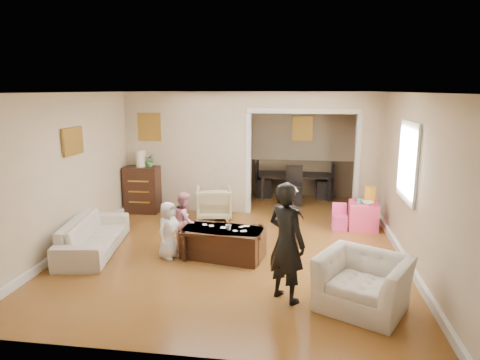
# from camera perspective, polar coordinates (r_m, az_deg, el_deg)

# --- Properties ---
(floor) EXTENTS (7.00, 7.00, 0.00)m
(floor) POSITION_cam_1_polar(r_m,az_deg,el_deg) (7.79, -0.21, -7.88)
(floor) COLOR #8F5E25
(floor) RESTS_ON ground
(partition_left) EXTENTS (2.75, 0.18, 2.60)m
(partition_left) POSITION_cam_1_polar(r_m,az_deg,el_deg) (9.47, -6.91, 3.71)
(partition_left) COLOR beige
(partition_left) RESTS_ON ground
(partition_right) EXTENTS (0.55, 0.18, 2.60)m
(partition_right) POSITION_cam_1_polar(r_m,az_deg,el_deg) (9.26, 16.81, 3.10)
(partition_right) COLOR beige
(partition_right) RESTS_ON ground
(partition_header) EXTENTS (2.22, 0.18, 0.35)m
(partition_header) POSITION_cam_1_polar(r_m,az_deg,el_deg) (9.06, 8.48, 10.44)
(partition_header) COLOR beige
(partition_header) RESTS_ON partition_right
(window_pane) EXTENTS (0.03, 0.95, 1.10)m
(window_pane) POSITION_cam_1_polar(r_m,az_deg,el_deg) (7.14, 21.54, 2.30)
(window_pane) COLOR white
(window_pane) RESTS_ON ground
(framed_art_partition) EXTENTS (0.45, 0.03, 0.55)m
(framed_art_partition) POSITION_cam_1_polar(r_m,az_deg,el_deg) (9.56, -11.97, 6.93)
(framed_art_partition) COLOR brown
(framed_art_partition) RESTS_ON partition_left
(framed_art_sofa_wall) EXTENTS (0.03, 0.55, 0.40)m
(framed_art_sofa_wall) POSITION_cam_1_polar(r_m,az_deg,el_deg) (7.69, -21.40, 4.84)
(framed_art_sofa_wall) COLOR brown
(framed_art_alcove) EXTENTS (0.45, 0.03, 0.55)m
(framed_art_alcove) POSITION_cam_1_polar(r_m,az_deg,el_deg) (10.73, 8.32, 6.79)
(framed_art_alcove) COLOR brown
(sofa) EXTENTS (1.05, 2.01, 0.56)m
(sofa) POSITION_cam_1_polar(r_m,az_deg,el_deg) (7.56, -18.92, -6.95)
(sofa) COLOR silver
(sofa) RESTS_ON ground
(armchair_back) EXTENTS (0.84, 0.85, 0.66)m
(armchair_back) POSITION_cam_1_polar(r_m,az_deg,el_deg) (8.95, -3.50, -3.05)
(armchair_back) COLOR #C7B88A
(armchair_back) RESTS_ON ground
(armchair_front) EXTENTS (1.32, 1.27, 0.67)m
(armchair_front) POSITION_cam_1_polar(r_m,az_deg,el_deg) (5.58, 16.07, -13.03)
(armchair_front) COLOR silver
(armchair_front) RESTS_ON ground
(dresser) EXTENTS (0.74, 0.41, 1.01)m
(dresser) POSITION_cam_1_polar(r_m,az_deg,el_deg) (9.58, -12.88, -1.24)
(dresser) COLOR #341A0F
(dresser) RESTS_ON ground
(table_lamp) EXTENTS (0.22, 0.22, 0.36)m
(table_lamp) POSITION_cam_1_polar(r_m,az_deg,el_deg) (9.45, -13.07, 2.81)
(table_lamp) COLOR beige
(table_lamp) RESTS_ON dresser
(potted_plant) EXTENTS (0.26, 0.23, 0.29)m
(potted_plant) POSITION_cam_1_polar(r_m,az_deg,el_deg) (9.39, -11.92, 2.60)
(potted_plant) COLOR #3B6E30
(potted_plant) RESTS_ON dresser
(coffee_table) EXTENTS (1.37, 0.87, 0.48)m
(coffee_table) POSITION_cam_1_polar(r_m,az_deg,el_deg) (6.93, -2.27, -8.36)
(coffee_table) COLOR #321A10
(coffee_table) RESTS_ON ground
(coffee_cup) EXTENTS (0.11, 0.11, 0.09)m
(coffee_cup) POSITION_cam_1_polar(r_m,az_deg,el_deg) (6.77, -1.53, -6.32)
(coffee_cup) COLOR beige
(coffee_cup) RESTS_ON coffee_table
(play_table) EXTENTS (0.57, 0.57, 0.52)m
(play_table) POSITION_cam_1_polar(r_m,az_deg,el_deg) (8.61, 16.08, -4.60)
(play_table) COLOR #FF4376
(play_table) RESTS_ON ground
(cereal_box) EXTENTS (0.20, 0.08, 0.30)m
(cereal_box) POSITION_cam_1_polar(r_m,az_deg,el_deg) (8.62, 16.94, -1.81)
(cereal_box) COLOR yellow
(cereal_box) RESTS_ON play_table
(cyan_cup) EXTENTS (0.08, 0.08, 0.08)m
(cyan_cup) POSITION_cam_1_polar(r_m,az_deg,el_deg) (8.46, 15.58, -2.74)
(cyan_cup) COLOR #2AD2D5
(cyan_cup) RESTS_ON play_table
(toy_block) EXTENTS (0.09, 0.08, 0.05)m
(toy_block) POSITION_cam_1_polar(r_m,az_deg,el_deg) (8.63, 15.30, -2.55)
(toy_block) COLOR red
(toy_block) RESTS_ON play_table
(play_bowl) EXTENTS (0.23, 0.23, 0.05)m
(play_bowl) POSITION_cam_1_polar(r_m,az_deg,el_deg) (8.42, 16.64, -2.97)
(play_bowl) COLOR silver
(play_bowl) RESTS_ON play_table
(dining_table) EXTENTS (1.88, 1.19, 0.62)m
(dining_table) POSITION_cam_1_polar(r_m,az_deg,el_deg) (10.73, 7.22, -0.70)
(dining_table) COLOR black
(dining_table) RESTS_ON ground
(adult_person) EXTENTS (0.67, 0.65, 1.55)m
(adult_person) POSITION_cam_1_polar(r_m,az_deg,el_deg) (5.44, 6.20, -8.23)
(adult_person) COLOR black
(adult_person) RESTS_ON ground
(child_kneel_a) EXTENTS (0.44, 0.53, 0.92)m
(child_kneel_a) POSITION_cam_1_polar(r_m,az_deg,el_deg) (6.92, -9.50, -6.61)
(child_kneel_a) COLOR silver
(child_kneel_a) RESTS_ON ground
(child_kneel_b) EXTENTS (0.44, 0.53, 0.97)m
(child_kneel_b) POSITION_cam_1_polar(r_m,az_deg,el_deg) (7.28, -7.32, -5.38)
(child_kneel_b) COLOR pink
(child_kneel_b) RESTS_ON ground
(child_toddler) EXTENTS (0.55, 0.43, 0.87)m
(child_toddler) POSITION_cam_1_polar(r_m,az_deg,el_deg) (7.48, 6.73, -5.32)
(child_toddler) COLOR black
(child_toddler) RESTS_ON ground
(craft_papers) EXTENTS (0.78, 0.36, 0.00)m
(craft_papers) POSITION_cam_1_polar(r_m,az_deg,el_deg) (6.90, -1.42, -6.33)
(craft_papers) COLOR white
(craft_papers) RESTS_ON coffee_table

